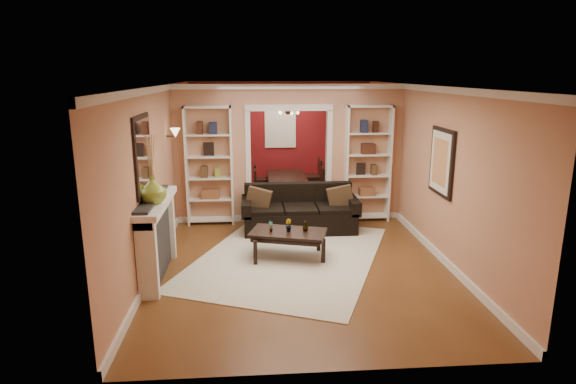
{
  "coord_description": "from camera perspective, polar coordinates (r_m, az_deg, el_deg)",
  "views": [
    {
      "loc": [
        -0.74,
        -8.18,
        2.89
      ],
      "look_at": [
        -0.17,
        -0.8,
        1.06
      ],
      "focal_mm": 30.0,
      "sensor_mm": 36.0,
      "label": 1
    }
  ],
  "objects": [
    {
      "name": "pillow_right",
      "position": [
        9.05,
        6.26,
        -0.59
      ],
      "size": [
        0.47,
        0.17,
        0.46
      ],
      "primitive_type": "cube",
      "rotation": [
        0.0,
        0.0,
        -0.1
      ],
      "color": "brown",
      "rests_on": "sofa"
    },
    {
      "name": "wall_right",
      "position": [
        8.84,
        15.45,
        3.34
      ],
      "size": [
        0.0,
        8.0,
        8.0
      ],
      "primitive_type": "plane",
      "rotation": [
        1.57,
        0.0,
        -1.57
      ],
      "color": "tan",
      "rests_on": "ground"
    },
    {
      "name": "wall_left",
      "position": [
        8.46,
        -14.64,
        2.93
      ],
      "size": [
        0.0,
        8.0,
        8.0
      ],
      "primitive_type": "plane",
      "rotation": [
        1.57,
        0.0,
        1.57
      ],
      "color": "tan",
      "rests_on": "ground"
    },
    {
      "name": "fireplace",
      "position": [
        7.19,
        -15.06,
        -5.36
      ],
      "size": [
        0.32,
        1.7,
        1.16
      ],
      "primitive_type": "cube",
      "color": "white",
      "rests_on": "floor"
    },
    {
      "name": "plant_center",
      "position": [
        7.65,
        0.03,
        -3.96
      ],
      "size": [
        0.13,
        0.14,
        0.2
      ],
      "primitive_type": "imported",
      "rotation": [
        0.0,
        0.0,
        2.0
      ],
      "color": "#336626",
      "rests_on": "coffee_table"
    },
    {
      "name": "wall_front",
      "position": [
        4.51,
        5.31,
        -6.16
      ],
      "size": [
        8.0,
        0.0,
        8.0
      ],
      "primitive_type": "plane",
      "rotation": [
        -1.57,
        0.0,
        0.0
      ],
      "color": "tan",
      "rests_on": "ground"
    },
    {
      "name": "dining_chair_sw",
      "position": [
        11.55,
        -2.84,
        1.45
      ],
      "size": [
        0.49,
        0.49,
        0.82
      ],
      "primitive_type": "cube",
      "rotation": [
        0.0,
        0.0,
        1.31
      ],
      "color": "black",
      "rests_on": "floor"
    },
    {
      "name": "mirror",
      "position": [
        6.93,
        -16.83,
        4.22
      ],
      "size": [
        0.03,
        0.95,
        1.1
      ],
      "primitive_type": "cube",
      "color": "silver",
      "rests_on": "wall_left"
    },
    {
      "name": "ceiling",
      "position": [
        8.21,
        0.77,
        12.55
      ],
      "size": [
        8.0,
        8.0,
        0.0
      ],
      "primitive_type": "plane",
      "rotation": [
        3.14,
        0.0,
        0.0
      ],
      "color": "white",
      "rests_on": "ground"
    },
    {
      "name": "dining_window",
      "position": [
        12.2,
        -0.92,
        7.57
      ],
      "size": [
        0.78,
        0.03,
        0.98
      ],
      "primitive_type": "cube",
      "color": "#8CA5CC",
      "rests_on": "wall_back"
    },
    {
      "name": "floor",
      "position": [
        8.7,
        0.71,
        -5.52
      ],
      "size": [
        8.0,
        8.0,
        0.0
      ],
      "primitive_type": "plane",
      "color": "brown",
      "rests_on": "ground"
    },
    {
      "name": "dining_chair_ne",
      "position": [
        11.04,
        2.96,
        0.91
      ],
      "size": [
        0.42,
        0.42,
        0.83
      ],
      "primitive_type": "cube",
      "rotation": [
        0.0,
        0.0,
        -1.59
      ],
      "color": "black",
      "rests_on": "floor"
    },
    {
      "name": "partition_wall",
      "position": [
        9.53,
        0.09,
        4.58
      ],
      "size": [
        4.5,
        0.15,
        2.7
      ],
      "primitive_type": "cube",
      "color": "tan",
      "rests_on": "floor"
    },
    {
      "name": "wall_back",
      "position": [
        12.3,
        -0.94,
        6.68
      ],
      "size": [
        8.0,
        0.0,
        8.0
      ],
      "primitive_type": "plane",
      "rotation": [
        1.57,
        0.0,
        0.0
      ],
      "color": "tan",
      "rests_on": "ground"
    },
    {
      "name": "dining_chair_se",
      "position": [
        11.62,
        2.59,
        1.79
      ],
      "size": [
        0.5,
        0.5,
        0.92
      ],
      "primitive_type": "cube",
      "rotation": [
        0.0,
        0.0,
        -1.67
      ],
      "color": "black",
      "rests_on": "floor"
    },
    {
      "name": "framed_art",
      "position": [
        7.87,
        17.69,
        3.41
      ],
      "size": [
        0.04,
        0.85,
        1.05
      ],
      "primitive_type": "cube",
      "color": "black",
      "rests_on": "wall_right"
    },
    {
      "name": "red_back_panel",
      "position": [
        12.27,
        -0.93,
        6.53
      ],
      "size": [
        4.44,
        0.04,
        2.64
      ],
      "primitive_type": "cube",
      "color": "maroon",
      "rests_on": "floor"
    },
    {
      "name": "bookshelf_right",
      "position": [
        9.65,
        9.41,
        3.3
      ],
      "size": [
        0.9,
        0.3,
        2.3
      ],
      "primitive_type": "cube",
      "color": "white",
      "rests_on": "floor"
    },
    {
      "name": "sofa",
      "position": [
        9.02,
        1.4,
        -2.01
      ],
      "size": [
        2.17,
        0.94,
        0.85
      ],
      "primitive_type": "cube",
      "color": "black",
      "rests_on": "floor"
    },
    {
      "name": "wall_sconce",
      "position": [
        8.9,
        -13.59,
        6.65
      ],
      "size": [
        0.18,
        0.18,
        0.22
      ],
      "primitive_type": "cube",
      "color": "#FFE0A5",
      "rests_on": "wall_left"
    },
    {
      "name": "dining_chair_nw",
      "position": [
        10.96,
        -2.75,
        0.73
      ],
      "size": [
        0.5,
        0.5,
        0.8
      ],
      "primitive_type": "cube",
      "rotation": [
        0.0,
        0.0,
        1.89
      ],
      "color": "black",
      "rests_on": "floor"
    },
    {
      "name": "coffee_table",
      "position": [
        7.75,
        0.03,
        -6.25
      ],
      "size": [
        1.31,
        0.94,
        0.45
      ],
      "primitive_type": "cube",
      "rotation": [
        0.0,
        0.0,
        -0.28
      ],
      "color": "black",
      "rests_on": "floor"
    },
    {
      "name": "area_rug",
      "position": [
        7.87,
        0.06,
        -7.62
      ],
      "size": [
        3.88,
        4.47,
        0.01
      ],
      "primitive_type": "cube",
      "rotation": [
        0.0,
        0.0,
        -0.39
      ],
      "color": "beige",
      "rests_on": "floor"
    },
    {
      "name": "chandelier",
      "position": [
        10.94,
        -0.53,
        9.31
      ],
      "size": [
        0.5,
        0.5,
        0.3
      ],
      "primitive_type": "cube",
      "color": "#3D261B",
      "rests_on": "ceiling"
    },
    {
      "name": "plant_left",
      "position": [
        7.63,
        -2.04,
        -4.09
      ],
      "size": [
        0.11,
        0.11,
        0.18
      ],
      "primitive_type": "imported",
      "rotation": [
        0.0,
        0.0,
        0.78
      ],
      "color": "#336626",
      "rests_on": "coffee_table"
    },
    {
      "name": "pillow_left",
      "position": [
        8.9,
        -3.51,
        -0.84
      ],
      "size": [
        0.46,
        0.23,
        0.44
      ],
      "primitive_type": "cube",
      "rotation": [
        0.0,
        0.0,
        -0.25
      ],
      "color": "brown",
      "rests_on": "sofa"
    },
    {
      "name": "vase",
      "position": [
        6.8,
        -15.75,
        0.28
      ],
      "size": [
        0.38,
        0.38,
        0.39
      ],
      "primitive_type": "imported",
      "rotation": [
        0.0,
        0.0,
        0.02
      ],
      "color": "olive",
      "rests_on": "fireplace"
    },
    {
      "name": "bookshelf_left",
      "position": [
        9.41,
        -9.29,
        3.03
      ],
      "size": [
        0.9,
        0.3,
        2.3
      ],
      "primitive_type": "cube",
      "color": "white",
      "rests_on": "floor"
    },
    {
      "name": "plant_right",
      "position": [
        7.68,
        2.08,
        -4.0
      ],
      "size": [
        0.14,
        0.14,
        0.18
      ],
      "primitive_type": "imported",
      "rotation": [
        0.0,
        0.0,
        4.08
      ],
      "color": "#336626",
      "rests_on": "coffee_table"
    },
    {
      "name": "dining_table",
      "position": [
        11.31,
        -0.0,
        0.54
      ],
      "size": [
        1.6,
        0.89,
        0.56
      ],
      "primitive_type": "imported",
      "rotation": [
        0.0,
        0.0,
        1.57
      ],
      "color": "black",
      "rests_on": "floor"
    }
  ]
}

